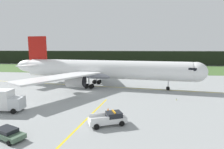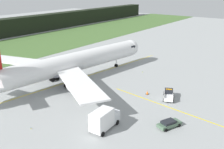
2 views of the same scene
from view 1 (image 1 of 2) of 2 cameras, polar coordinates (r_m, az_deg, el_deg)
The scene contains 12 objects.
ground at distance 44.71m, azimuth -6.68°, elevation -5.62°, with size 320.00×320.00×0.00m, color #969A9A.
grass_verge at distance 93.95m, azimuth 0.39°, elevation 1.83°, with size 320.00×37.24×0.04m, color #466831.
distant_tree_line at distance 118.28m, azimuth 1.70°, elevation 5.22°, with size 288.00×6.87×8.41m, color black.
taxiway_centerline_main at distance 51.24m, azimuth -2.43°, elevation -3.75°, with size 71.22×0.30×0.01m, color yellow.
taxiway_centerline_spur at distance 27.26m, azimuth -9.57°, elevation -15.04°, with size 26.05×0.30×0.01m, color yellow.
airliner at distance 50.69m, azimuth -3.30°, elevation 1.46°, with size 53.67×43.92×13.96m.
ops_pickup_truck at distance 26.59m, azimuth -0.97°, elevation -13.44°, with size 5.57×3.88×1.94m.
catering_truck at distance 36.56m, azimuth -30.64°, elevation -6.84°, with size 6.41×3.01×3.87m.
staff_car at distance 26.10m, azimuth -29.45°, elevation -15.48°, with size 4.74×3.33×1.30m.
apron_cone at distance 31.37m, azimuth -1.23°, elevation -10.95°, with size 0.66×0.66×0.82m.
taxiway_edge_light_east at distance 40.49m, azimuth 19.25°, elevation -7.20°, with size 0.12×0.12×0.41m.
taxiway_edge_light_west at distance 49.29m, azimuth -30.50°, elevation -5.17°, with size 0.12×0.12×0.39m.
Camera 1 is at (10.09, -42.19, 10.81)m, focal length 29.65 mm.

